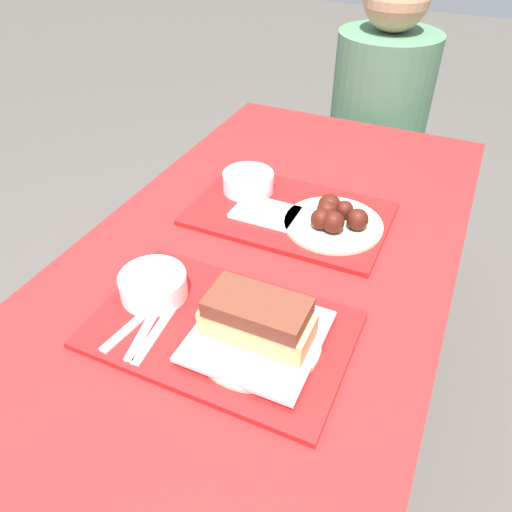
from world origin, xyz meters
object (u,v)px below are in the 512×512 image
at_px(brisket_sandwich_plate, 257,326).
at_px(wings_plate_far, 334,218).
at_px(person_seated_across, 380,102).
at_px(tray_near, 221,330).
at_px(bowl_coleslaw_near, 153,284).
at_px(tray_far, 290,214).
at_px(bowl_coleslaw_far, 248,181).

bearing_deg(brisket_sandwich_plate, wings_plate_far, 87.90).
xyz_separation_m(brisket_sandwich_plate, person_seated_across, (-0.07, 1.19, -0.06)).
distance_m(tray_near, brisket_sandwich_plate, 0.08).
height_order(bowl_coleslaw_near, brisket_sandwich_plate, brisket_sandwich_plate).
xyz_separation_m(bowl_coleslaw_near, brisket_sandwich_plate, (0.22, -0.02, 0.01)).
height_order(brisket_sandwich_plate, person_seated_across, person_seated_across).
bearing_deg(tray_near, brisket_sandwich_plate, -1.45).
xyz_separation_m(tray_far, wings_plate_far, (0.11, -0.01, 0.03)).
distance_m(tray_near, person_seated_across, 1.19).
distance_m(tray_far, bowl_coleslaw_far, 0.14).
relative_size(tray_near, tray_far, 1.00).
height_order(tray_far, bowl_coleslaw_far, bowl_coleslaw_far).
distance_m(tray_far, person_seated_across, 0.80).
height_order(tray_near, tray_far, same).
height_order(wings_plate_far, person_seated_across, person_seated_across).
height_order(brisket_sandwich_plate, bowl_coleslaw_far, brisket_sandwich_plate).
relative_size(tray_far, wings_plate_far, 2.05).
height_order(tray_near, bowl_coleslaw_far, bowl_coleslaw_far).
bearing_deg(brisket_sandwich_plate, bowl_coleslaw_near, 173.56).
xyz_separation_m(tray_near, person_seated_across, (-0.00, 1.19, -0.02)).
bearing_deg(wings_plate_far, person_seated_across, 96.05).
xyz_separation_m(tray_near, bowl_coleslaw_far, (-0.15, 0.43, 0.03)).
xyz_separation_m(brisket_sandwich_plate, wings_plate_far, (0.01, 0.37, -0.01)).
relative_size(wings_plate_far, person_seated_across, 0.29).
xyz_separation_m(bowl_coleslaw_far, wings_plate_far, (0.24, -0.06, -0.00)).
bearing_deg(tray_far, wings_plate_far, -6.98).
distance_m(tray_far, bowl_coleslaw_near, 0.39).
relative_size(brisket_sandwich_plate, person_seated_across, 0.28).
bearing_deg(bowl_coleslaw_near, bowl_coleslaw_far, 90.16).
distance_m(brisket_sandwich_plate, wings_plate_far, 0.38).
height_order(bowl_coleslaw_near, bowl_coleslaw_far, same).
bearing_deg(tray_near, bowl_coleslaw_near, 171.24).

